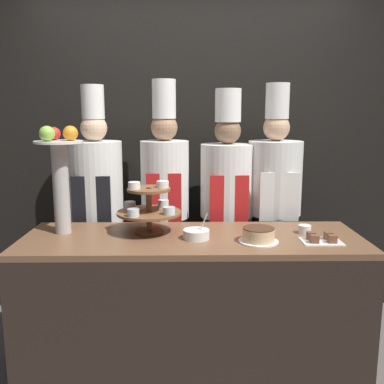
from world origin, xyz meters
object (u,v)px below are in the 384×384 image
Objects in this scene: cup_white at (305,229)px; chef_left at (97,202)px; cake_round at (259,235)px; chef_right at (274,200)px; tiered_stand at (149,207)px; cake_square_tray at (321,239)px; chef_center_left at (165,198)px; chef_center_right at (227,201)px; fruit_pedestal at (60,169)px; serving_bowl_near at (196,234)px.

cup_white is 1.49m from chef_left.
chef_right reaches higher than cake_round.
cake_square_tray is at bearing -11.68° from tiered_stand.
cup_white is at bearing -1.61° from tiered_stand.
chef_center_right is (0.45, 0.00, -0.03)m from chef_center_left.
fruit_pedestal is 4.15× the size of serving_bowl_near.
cup_white is at bearing 9.08° from serving_bowl_near.
cup_white is 0.71m from chef_center_right.
fruit_pedestal reaches higher than serving_bowl_near.
fruit_pedestal is at bearing 170.35° from serving_bowl_near.
fruit_pedestal is (-0.53, 0.01, 0.23)m from tiered_stand.
chef_left is (-0.72, 0.68, 0.05)m from serving_bowl_near.
tiered_stand is 5.07× the size of cup_white.
cake_round is 0.12× the size of chef_center_left.
cup_white is 0.04× the size of chef_center_left.
tiered_stand is 0.34m from serving_bowl_near.
chef_right reaches higher than cup_white.
chef_center_right reaches higher than cake_round.
cake_round reaches higher than cup_white.
cake_square_tray is at bearing -39.19° from chef_center_left.
tiered_stand reaches higher than serving_bowl_near.
cake_square_tray is at bearing -75.28° from cup_white.
chef_center_left reaches higher than cake_round.
chef_left is at bearing -179.99° from chef_center_right.
chef_center_left is at bearing 140.81° from cake_square_tray.
fruit_pedestal is 1.53m from chef_right.
cake_square_tray is 0.77m from chef_right.
tiered_stand reaches higher than cake_round.
chef_center_left is at bearing -180.00° from chef_center_right.
cake_round is 1.45× the size of serving_bowl_near.
cake_round reaches higher than cake_square_tray.
chef_left is (-0.43, 0.55, -0.08)m from tiered_stand.
chef_right is at bearing 72.35° from cake_round.
chef_center_left is (0.60, 0.54, -0.28)m from fruit_pedestal.
cake_round is 1.01× the size of cake_square_tray.
chef_center_right is at bearing 126.36° from cup_white.
chef_center_right is (0.52, 0.55, -0.08)m from tiered_stand.
cake_round is at bearing -35.07° from chef_left.
chef_center_right is 0.98× the size of chef_right.
fruit_pedestal is at bearing -137.81° from chef_center_left.
chef_center_left reaches higher than cup_white.
chef_center_right is (-0.11, 0.75, 0.04)m from cake_round.
cake_round is 0.36m from cup_white.
cake_square_tray is 0.12× the size of chef_right.
chef_right is (1.40, 0.54, -0.30)m from fruit_pedestal.
cake_round is at bearing -81.57° from chef_center_right.
chef_center_left is 1.04× the size of chef_center_right.
chef_center_right reaches higher than tiered_stand.
chef_left reaches higher than fruit_pedestal.
fruit_pedestal is 2.90× the size of cake_square_tray.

